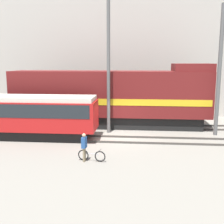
# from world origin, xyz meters

# --- Properties ---
(ground_plane) EXTENTS (120.00, 120.00, 0.00)m
(ground_plane) POSITION_xyz_m (0.00, 0.00, 0.00)
(ground_plane) COLOR gray
(track_near) EXTENTS (60.00, 1.50, 0.14)m
(track_near) POSITION_xyz_m (0.00, -0.51, 0.07)
(track_near) COLOR #47423D
(track_near) RESTS_ON ground
(track_far) EXTENTS (60.00, 1.51, 0.14)m
(track_far) POSITION_xyz_m (0.00, 3.72, 0.07)
(track_far) COLOR #47423D
(track_far) RESTS_ON ground
(building_backdrop) EXTENTS (37.89, 6.00, 12.87)m
(building_backdrop) POSITION_xyz_m (0.00, 11.90, 6.44)
(building_backdrop) COLOR #B7B2A8
(building_backdrop) RESTS_ON ground
(freight_locomotive) EXTENTS (16.13, 3.04, 5.21)m
(freight_locomotive) POSITION_xyz_m (-0.92, 3.72, 2.44)
(freight_locomotive) COLOR black
(freight_locomotive) RESTS_ON ground
(streetcar) EXTENTS (11.31, 2.54, 3.01)m
(streetcar) POSITION_xyz_m (-7.24, -0.51, 1.72)
(streetcar) COLOR black
(streetcar) RESTS_ON ground
(bicycle) EXTENTS (1.56, 0.46, 0.67)m
(bicycle) POSITION_xyz_m (-1.22, -4.75, 0.31)
(bicycle) COLOR black
(bicycle) RESTS_ON ground
(person) EXTENTS (0.28, 0.39, 1.57)m
(person) POSITION_xyz_m (-1.61, -4.83, 0.94)
(person) COLOR #8C7A5B
(person) RESTS_ON ground
(utility_pole_center) EXTENTS (0.25, 0.25, 9.82)m
(utility_pole_center) POSITION_xyz_m (-0.94, 1.61, 4.91)
(utility_pole_center) COLOR #595959
(utility_pole_center) RESTS_ON ground
(utility_pole_right) EXTENTS (0.28, 0.28, 9.33)m
(utility_pole_right) POSITION_xyz_m (7.02, 1.61, 4.67)
(utility_pole_right) COLOR #595959
(utility_pole_right) RESTS_ON ground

